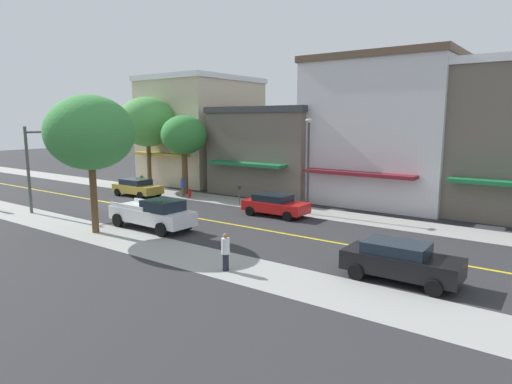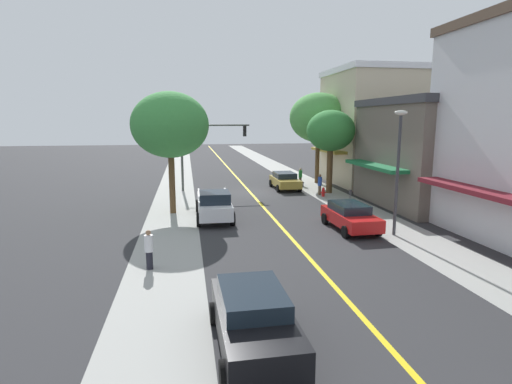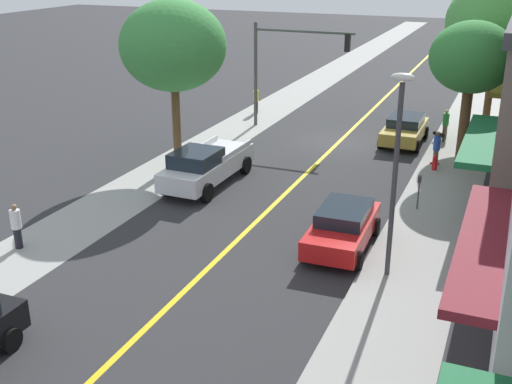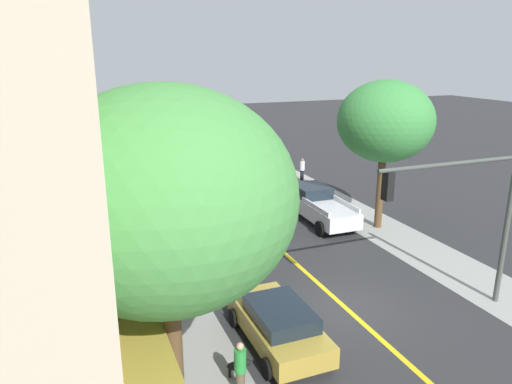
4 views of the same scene
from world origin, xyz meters
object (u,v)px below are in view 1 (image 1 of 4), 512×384
Objects in this scene: parking_meter at (239,192)px; pedestrian_blue_shirt at (183,186)px; street_tree_left_near at (147,122)px; white_pickup_truck at (154,214)px; black_sedan_right_curb at (400,261)px; pedestrian_green_shirt at (142,182)px; street_tree_right_corner at (184,135)px; red_sedan_left_curb at (275,205)px; street_lamp at (308,156)px; fire_hydrant at (190,193)px; small_dog at (145,188)px; gold_sedan_left_curb at (137,187)px; street_tree_left_far at (90,133)px; traffic_light_mast at (53,153)px; pedestrian_white_shirt at (226,251)px.

parking_meter is 0.84× the size of pedestrian_blue_shirt.
street_tree_left_near reaches higher than white_pickup_truck.
black_sedan_right_curb is 23.01m from pedestrian_blue_shirt.
pedestrian_green_shirt is (0.31, -10.96, -0.08)m from parking_meter.
street_tree_right_corner is 12.35m from red_sedan_left_curb.
white_pickup_truck is (7.20, -3.78, 0.14)m from red_sedan_left_curb.
red_sedan_left_curb is at bearing -78.05° from pedestrian_blue_shirt.
street_lamp is 3.98m from red_sedan_left_curb.
fire_hydrant is 5.02m from small_dog.
street_tree_right_corner reaches higher than red_sedan_left_curb.
black_sedan_right_curb is at bearing 83.22° from small_dog.
white_pickup_truck is (10.73, 12.91, -5.26)m from street_tree_left_near.
white_pickup_truck is 8.11× the size of small_dog.
street_tree_left_near is 7.28m from gold_sedan_left_curb.
gold_sedan_left_curb is 2.66× the size of pedestrian_blue_shirt.
red_sedan_left_curb is (2.81, 11.23, -4.29)m from street_tree_right_corner.
fire_hydrant is 0.17× the size of gold_sedan_left_curb.
street_lamp is at bearing 103.51° from small_dog.
traffic_light_mast is (-2.48, -8.33, -1.58)m from street_tree_left_far.
traffic_light_mast is (9.06, -4.42, 3.70)m from fire_hydrant.
street_tree_right_corner is 13.67m from street_tree_left_far.
small_dog is (0.46, -5.00, -0.02)m from fire_hydrant.
small_dog is at bearing 173.15° from red_sedan_left_curb.
pedestrian_green_shirt reaches higher than black_sedan_right_curb.
small_dog is at bearing 160.82° from black_sedan_right_curb.
white_pickup_truck is 3.53× the size of pedestrian_white_shirt.
traffic_light_mast is 1.03× the size of white_pickup_truck.
street_tree_right_corner is 12.72m from street_lamp.
street_lamp is at bearing 61.09° from white_pickup_truck.
small_dog is at bearing 41.73° from street_tree_left_near.
street_lamp reaches higher than fire_hydrant.
street_lamp reaches higher than pedestrian_blue_shirt.
street_tree_left_near is 5.20× the size of pedestrian_white_shirt.
traffic_light_mast reaches higher than fire_hydrant.
black_sedan_right_curb is at bearing -85.25° from pedestrian_white_shirt.
pedestrian_blue_shirt is at bearing 127.56° from white_pickup_truck.
fire_hydrant is 1.04× the size of small_dog.
street_tree_right_corner is at bearing -16.22° from traffic_light_mast.
street_tree_left_far is at bearing 33.31° from pedestrian_green_shirt.
pedestrian_blue_shirt is (-11.47, -4.62, -4.75)m from street_tree_left_far.
fire_hydrant is at bearing -25.99° from traffic_light_mast.
street_tree_right_corner is 4.83× the size of parking_meter.
street_tree_left_far is at bearing 39.31° from street_tree_left_near.
street_lamp reaches higher than white_pickup_truck.
pedestrian_blue_shirt is (-1.74, -10.44, 0.12)m from red_sedan_left_curb.
street_lamp is at bearing 148.05° from street_tree_left_far.
traffic_light_mast is at bearing -25.99° from fire_hydrant.
parking_meter is (1.67, 12.17, -5.25)m from street_tree_left_near.
street_tree_left_near reaches higher than small_dog.
pedestrian_green_shirt reaches higher than red_sedan_left_curb.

